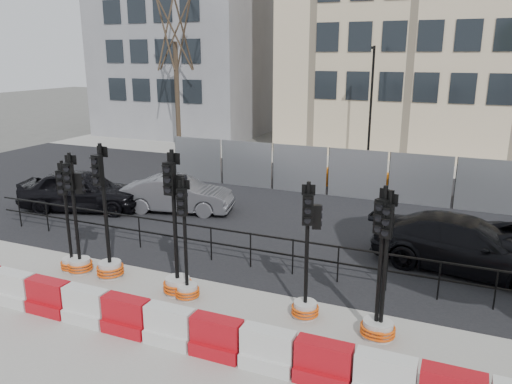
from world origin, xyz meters
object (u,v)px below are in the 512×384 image
at_px(traffic_signal_d, 177,262).
at_px(car_a, 82,190).
at_px(traffic_signal_a, 70,249).
at_px(traffic_signal_h, 381,310).
at_px(car_c, 467,245).

height_order(traffic_signal_d, car_a, traffic_signal_d).
xyz_separation_m(traffic_signal_a, traffic_signal_h, (8.16, -0.16, 0.03)).
xyz_separation_m(traffic_signal_d, car_a, (-6.83, 4.46, -0.08)).
xyz_separation_m(car_a, car_c, (13.16, -0.23, -0.05)).
relative_size(traffic_signal_d, car_c, 0.69).
height_order(traffic_signal_d, traffic_signal_h, traffic_signal_d).
relative_size(traffic_signal_h, car_c, 0.61).
xyz_separation_m(traffic_signal_a, car_c, (9.68, 4.15, 0.09)).
relative_size(traffic_signal_a, car_c, 0.58).
height_order(traffic_signal_a, traffic_signal_h, traffic_signal_h).
height_order(car_a, car_c, car_a).
distance_m(traffic_signal_d, traffic_signal_h, 4.83).
bearing_deg(car_a, traffic_signal_a, -158.94).
distance_m(traffic_signal_a, traffic_signal_d, 3.34).
bearing_deg(traffic_signal_h, traffic_signal_a, -175.20).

